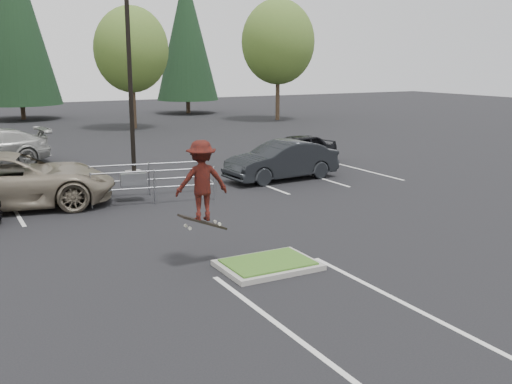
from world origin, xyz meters
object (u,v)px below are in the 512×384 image
light_pole (129,64)px  skateboarder (202,181)px  decid_c (131,52)px  cart_corral (138,179)px  car_l_tan (11,180)px  car_r_black (297,150)px  car_r_charc (281,161)px  decid_d (278,45)px  conif_b (15,19)px  conif_c (186,35)px

light_pole → skateboarder: (-1.70, -11.00, -2.57)m
decid_c → cart_corral: 23.15m
decid_c → car_l_tan: bearing=-116.8°
car_r_black → car_l_tan: bearing=-89.4°
car_r_black → car_r_charc: bearing=-52.5°
decid_d → car_r_black: (-9.99, -18.83, -5.20)m
conif_b → car_r_black: size_ratio=3.47×
skateboarder → cart_corral: bearing=-85.4°
cart_corral → car_r_black: (8.55, 3.41, -0.03)m
car_r_charc → car_r_black: 3.48m
decid_c → car_r_charc: size_ratio=1.79×
conif_b → car_r_black: (8.00, -29.00, -7.14)m
cart_corral → car_l_tan: bearing=177.3°
conif_c → skateboarder: 41.68m
cart_corral → skateboarder: size_ratio=2.00×
decid_c → skateboarder: bearing=-104.0°
conif_c → car_r_charc: 32.27m
light_pole → skateboarder: bearing=-98.8°
light_pole → decid_c: (5.49, 17.83, 0.69)m
light_pole → decid_d: 25.37m
conif_c → car_r_charc: bearing=-105.3°
light_pole → car_r_charc: bearing=-30.8°
conif_b → decid_c: bearing=-60.7°
car_l_tan → conif_c: bearing=-20.8°
skateboarder → conif_b: bearing=-81.9°
conif_b → skateboarder: size_ratio=6.64×
car_r_black → decid_c: bearing=175.9°
decid_c → car_r_charc: (-0.33, -20.91, -4.48)m
decid_c → skateboarder: decid_c is taller
light_pole → cart_corral: 5.57m
skateboarder → car_l_tan: skateboarder is taller
conif_b → skateboarder: conif_b is taller
decid_c → conif_c: size_ratio=0.67×
decid_d → car_r_charc: bearing=-119.9°
car_r_charc → decid_d: bearing=145.9°
decid_d → car_l_tan: (-22.49, -21.25, -5.01)m
decid_c → cart_corral: size_ratio=1.92×
decid_d → conif_c: conif_c is taller
light_pole → conif_c: size_ratio=0.81×
skateboarder → car_l_tan: size_ratio=0.34×
decid_d → cart_corral: 29.42m
conif_b → cart_corral: conif_b is taller
light_pole → car_r_black: bearing=-3.8°
light_pole → car_r_charc: (5.16, -3.08, -3.79)m
conif_c → car_r_black: (-6.00, -28.00, -6.14)m
light_pole → conif_c: bearing=63.9°
light_pole → car_r_charc: 7.10m
conif_b → car_r_charc: (5.66, -31.58, -7.08)m
decid_d → cart_corral: (-18.55, -22.24, -5.17)m
decid_d → conif_c: (-3.99, 9.17, 0.94)m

